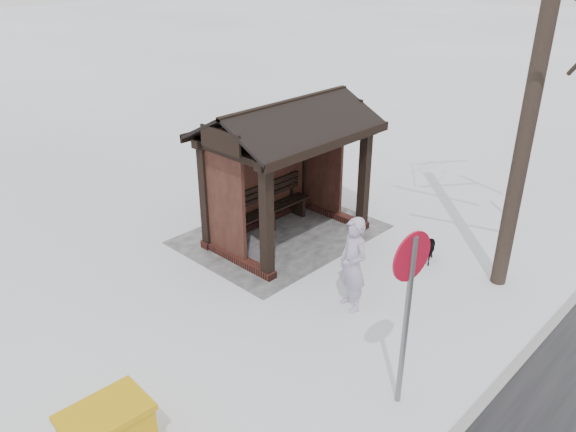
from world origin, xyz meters
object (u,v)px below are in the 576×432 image
object	(u,v)px
bus_shelter	(282,143)
road_sign	(409,286)
dog	(427,248)
pedestrian	(353,265)

from	to	relation	value
bus_shelter	road_sign	bearing A→B (deg)	62.13
bus_shelter	dog	xyz separation A→B (m)	(-1.24, 2.91, -1.88)
bus_shelter	road_sign	size ratio (longest dim) A/B	1.34
bus_shelter	pedestrian	world-z (taller)	bus_shelter
road_sign	bus_shelter	bearing A→B (deg)	-110.26
pedestrian	dog	bearing A→B (deg)	105.77
dog	pedestrian	bearing A→B (deg)	-116.96
road_sign	pedestrian	bearing A→B (deg)	-117.91
bus_shelter	dog	size ratio (longest dim) A/B	5.32
pedestrian	dog	xyz separation A→B (m)	(-2.39, 0.08, -0.59)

